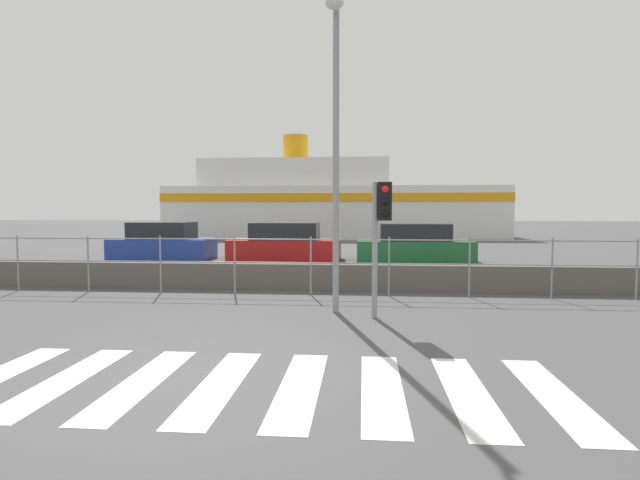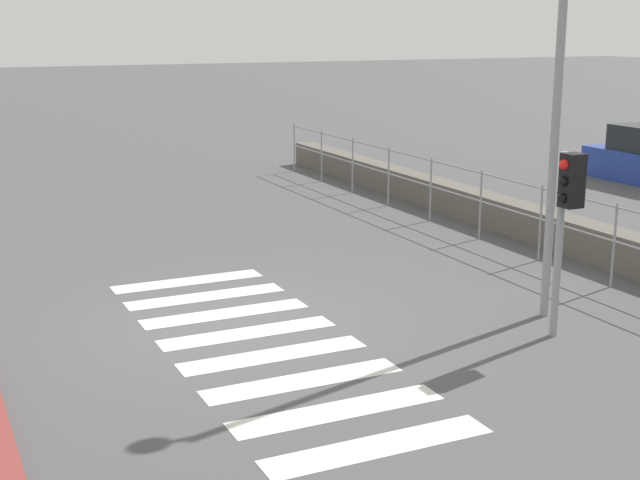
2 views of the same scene
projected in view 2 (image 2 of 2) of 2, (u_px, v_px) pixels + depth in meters
name	position (u px, v px, depth m)	size (l,w,h in m)	color
ground_plane	(235.00, 322.00, 12.23)	(160.00, 160.00, 0.00)	#4C4C4F
crosswalk	(260.00, 344.00, 11.41)	(6.75, 2.40, 0.01)	silver
seawall	(615.00, 249.00, 14.95)	(25.51, 0.55, 0.63)	#605B54
harbor_fence	(576.00, 222.00, 14.46)	(23.00, 0.04, 1.33)	gray
traffic_light_far	(567.00, 204.00, 11.19)	(0.34, 0.32, 2.43)	gray
streetlamp	(551.00, 60.00, 11.64)	(0.32, 0.87, 5.69)	gray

